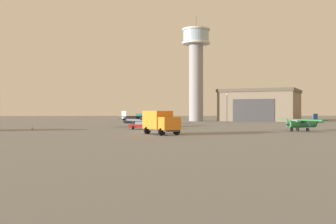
{
  "coord_description": "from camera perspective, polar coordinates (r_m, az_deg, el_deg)",
  "views": [
    {
      "loc": [
        -1.44,
        -60.33,
        3.21
      ],
      "look_at": [
        4.71,
        34.82,
        2.96
      ],
      "focal_mm": 42.26,
      "sensor_mm": 36.0,
      "label": 1
    }
  ],
  "objects": [
    {
      "name": "ground_plane",
      "position": [
        60.43,
        -2.33,
        -2.9
      ],
      "size": [
        400.0,
        400.0,
        0.0
      ],
      "primitive_type": "plane",
      "color": "slate"
    },
    {
      "name": "hangar",
      "position": [
        132.88,
        13.19,
        0.96
      ],
      "size": [
        30.83,
        29.59,
        10.15
      ],
      "rotation": [
        0.0,
        0.0,
        -2.08
      ],
      "color": "#7A6B56",
      "rests_on": "ground_plane"
    },
    {
      "name": "truck_flatbed_teal",
      "position": [
        98.11,
        -3.33,
        -1.01
      ],
      "size": [
        6.7,
        4.13,
        2.53
      ],
      "rotation": [
        0.0,
        0.0,
        2.91
      ],
      "color": "#38383D",
      "rests_on": "ground_plane"
    },
    {
      "name": "airplane_green",
      "position": [
        65.97,
        18.77,
        -1.52
      ],
      "size": [
        7.18,
        9.0,
        2.77
      ],
      "rotation": [
        0.0,
        0.0,
        3.59
      ],
      "color": "#287A42",
      "rests_on": "ground_plane"
    },
    {
      "name": "airplane_black",
      "position": [
        79.97,
        -4.39,
        -1.08
      ],
      "size": [
        8.39,
        9.63,
        3.21
      ],
      "rotation": [
        0.0,
        0.0,
        5.64
      ],
      "color": "black",
      "rests_on": "ground_plane"
    },
    {
      "name": "traffic_cone_near_left",
      "position": [
        72.44,
        -18.96,
        -2.17
      ],
      "size": [
        0.36,
        0.36,
        0.58
      ],
      "color": "black",
      "rests_on": "ground_plane"
    },
    {
      "name": "control_tower",
      "position": [
        125.95,
        4.07,
        6.91
      ],
      "size": [
        8.82,
        8.82,
        33.12
      ],
      "color": "gray",
      "rests_on": "ground_plane"
    },
    {
      "name": "light_post_north",
      "position": [
        107.9,
        8.49,
        0.98
      ],
      "size": [
        0.44,
        0.44,
        7.95
      ],
      "color": "#38383D",
      "rests_on": "ground_plane"
    },
    {
      "name": "truck_box_orange",
      "position": [
        54.1,
        -1.14,
        -1.39
      ],
      "size": [
        5.08,
        6.75,
        3.23
      ],
      "rotation": [
        0.0,
        0.0,
        5.18
      ],
      "color": "#38383D",
      "rests_on": "ground_plane"
    },
    {
      "name": "car_red",
      "position": [
        69.42,
        -3.88,
        -1.89
      ],
      "size": [
        4.28,
        2.55,
        1.37
      ],
      "rotation": [
        0.0,
        0.0,
        3.07
      ],
      "color": "red",
      "rests_on": "ground_plane"
    }
  ]
}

